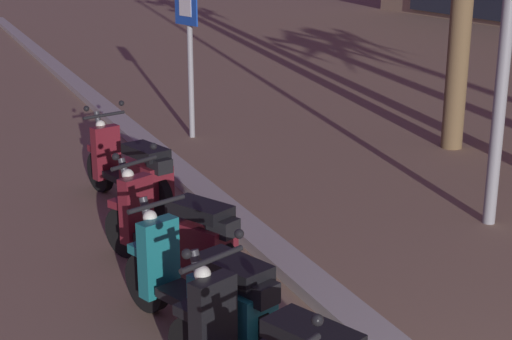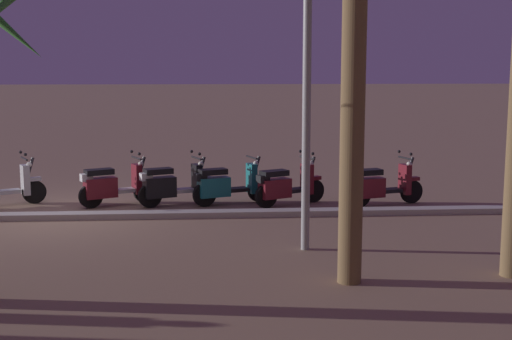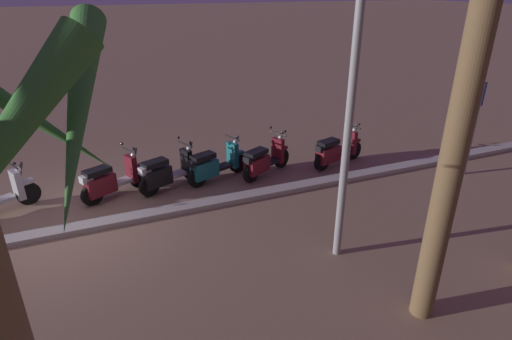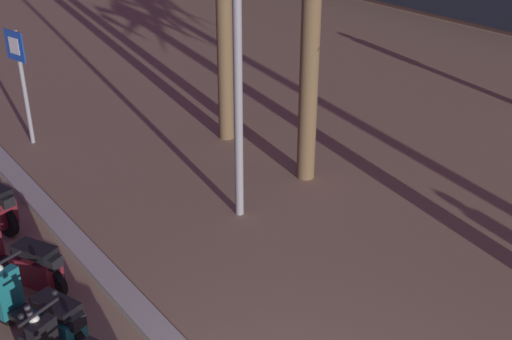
{
  "view_description": "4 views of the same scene",
  "coord_description": "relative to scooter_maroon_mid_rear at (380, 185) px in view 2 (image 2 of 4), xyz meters",
  "views": [
    {
      "loc": [
        1.57,
        -2.82,
        3.1
      ],
      "look_at": [
        -4.57,
        -0.08,
        1.04
      ],
      "focal_mm": 53.43,
      "sensor_mm": 36.0,
      "label": 1
    },
    {
      "loc": [
        -3.14,
        14.05,
        3.05
      ],
      "look_at": [
        -3.95,
        2.27,
        1.26
      ],
      "focal_mm": 48.63,
      "sensor_mm": 36.0,
      "label": 2
    },
    {
      "loc": [
        -0.9,
        8.29,
        4.62
      ],
      "look_at": [
        -3.63,
        1.57,
        1.35
      ],
      "focal_mm": 29.1,
      "sensor_mm": 36.0,
      "label": 3
    },
    {
      "loc": [
        3.2,
        -2.69,
        5.66
      ],
      "look_at": [
        -4.57,
        3.11,
        0.82
      ],
      "focal_mm": 45.99,
      "sensor_mm": 36.0,
      "label": 4
    }
  ],
  "objects": [
    {
      "name": "scooter_black_tail_end",
      "position": [
        4.56,
        -0.29,
        0.01
      ],
      "size": [
        1.69,
        0.87,
        1.17
      ],
      "color": "black",
      "rests_on": "ground"
    },
    {
      "name": "scooter_maroon_last_in_row",
      "position": [
        5.85,
        -0.36,
        0.01
      ],
      "size": [
        1.62,
        0.92,
        1.17
      ],
      "color": "black",
      "rests_on": "ground"
    },
    {
      "name": "curb_strip",
      "position": [
        6.87,
        0.89,
        -0.39
      ],
      "size": [
        60.0,
        0.36,
        0.12
      ],
      "primitive_type": "cube",
      "color": "#BCB7AD",
      "rests_on": "ground"
    },
    {
      "name": "scooter_maroon_second_in_line",
      "position": [
        2.07,
        -0.13,
        -0.0
      ],
      "size": [
        1.62,
        0.93,
        1.17
      ],
      "color": "black",
      "rests_on": "ground"
    },
    {
      "name": "scooter_teal_gap_after_mid",
      "position": [
        3.37,
        -0.32,
        -0.0
      ],
      "size": [
        1.75,
        0.84,
        1.04
      ],
      "color": "black",
      "rests_on": "ground"
    },
    {
      "name": "scooter_maroon_mid_rear",
      "position": [
        0.0,
        0.0,
        0.0
      ],
      "size": [
        1.79,
        0.78,
        1.17
      ],
      "color": "black",
      "rests_on": "ground"
    },
    {
      "name": "ground_plane",
      "position": [
        6.87,
        0.65,
        -0.45
      ],
      "size": [
        200.0,
        200.0,
        0.0
      ],
      "primitive_type": "plane",
      "color": "#93755B"
    }
  ]
}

